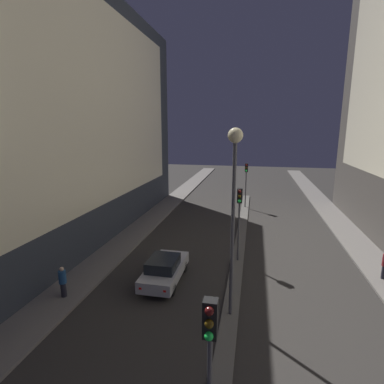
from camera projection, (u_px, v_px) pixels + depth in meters
name	position (u px, v px, depth m)	size (l,w,h in m)	color
building_left	(56.00, 118.00, 20.40)	(6.01, 33.51, 18.07)	#2D333D
median_strip	(239.00, 249.00, 21.04)	(0.76, 34.20, 0.13)	#56544F
traffic_light_near	(210.00, 351.00, 6.63)	(0.32, 0.42, 4.68)	#4C4C51
traffic_light_mid	(239.00, 208.00, 18.41)	(0.32, 0.42, 4.68)	#4C4C51
traffic_light_far	(246.00, 175.00, 31.29)	(0.32, 0.42, 4.68)	#4C4C51
street_lamp	(234.00, 181.00, 12.35)	(0.62, 0.62, 8.30)	#4C4C51
car_left_lane	(164.00, 269.00, 16.53)	(1.79, 4.25, 1.52)	#B2B2B7
pedestrian_on_left_sidewalk	(63.00, 281.00, 14.85)	(0.36, 0.36, 1.59)	black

